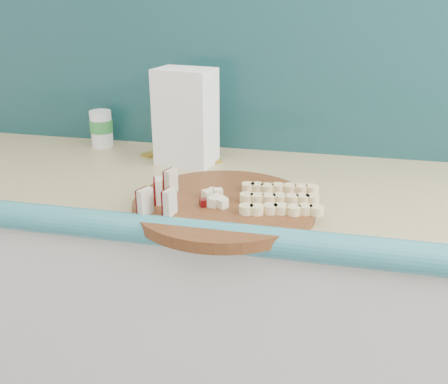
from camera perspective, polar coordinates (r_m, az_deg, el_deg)
kitchen_counter at (r=1.45m, az=2.22°, el=-15.91°), size 2.20×0.63×0.91m
backsplash at (r=1.44m, az=4.85°, el=14.46°), size 2.20×0.02×0.50m
cutting_board at (r=1.06m, az=0.00°, el=-1.61°), size 0.44×0.44×0.02m
apple_wedges at (r=1.03m, az=-7.25°, el=-0.20°), size 0.07×0.16×0.05m
apple_chunks at (r=1.05m, az=-1.33°, el=-0.50°), size 0.05×0.06×0.02m
banana_slices at (r=1.05m, az=6.43°, el=-0.71°), size 0.19×0.17×0.02m
flour_bag at (r=1.34m, az=-4.38°, el=8.50°), size 0.16×0.13×0.25m
canister at (r=1.55m, az=-13.83°, el=7.11°), size 0.07×0.07×0.11m
banana_peel at (r=1.47m, az=-4.00°, el=4.71°), size 0.24×0.20×0.01m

